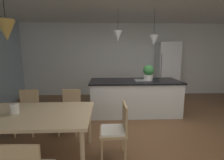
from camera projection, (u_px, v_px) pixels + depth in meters
ground_plane at (153, 136)px, 3.15m from camera, size 10.00×8.40×0.04m
wall_back_kitchen at (130, 60)px, 6.13m from camera, size 10.00×0.12×2.70m
dining_table at (26, 118)px, 2.32m from camera, size 1.89×1.03×0.75m
chair_far_right at (70, 110)px, 3.24m from camera, size 0.44×0.44×0.87m
chair_far_left at (27, 110)px, 3.21m from camera, size 0.41×0.41×0.87m
chair_kitchen_end at (116, 129)px, 2.41m from camera, size 0.40×0.40×0.87m
kitchen_island at (134, 97)px, 4.25m from camera, size 2.34×0.95×0.91m
refrigerator at (167, 70)px, 5.85m from camera, size 0.74×0.67×1.99m
pendant_over_table at (6, 30)px, 2.07m from camera, size 0.23×0.23×0.92m
pendant_over_island_main at (118, 36)px, 3.97m from camera, size 0.21×0.21×0.80m
pendant_over_island_aux at (154, 40)px, 4.02m from camera, size 0.22×0.22×0.90m
potted_plant_on_island at (148, 72)px, 4.15m from camera, size 0.28×0.28×0.41m
vase_on_dining_table at (15, 109)px, 2.28m from camera, size 0.12×0.12×0.15m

